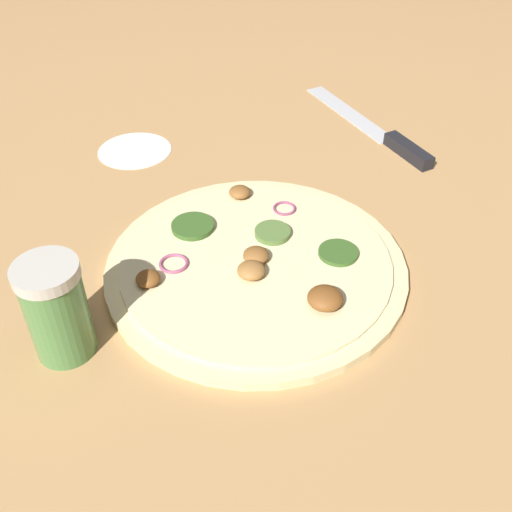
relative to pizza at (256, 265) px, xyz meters
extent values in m
plane|color=tan|center=(0.00, 0.00, -0.01)|extent=(3.00, 3.00, 0.00)
cylinder|color=beige|center=(0.00, 0.00, 0.00)|extent=(0.33, 0.33, 0.01)
cylinder|color=beige|center=(0.00, 0.00, 0.00)|extent=(0.30, 0.30, 0.00)
ellipsoid|color=#996633|center=(-0.01, 0.02, 0.01)|extent=(0.03, 0.03, 0.02)
torus|color=#934266|center=(0.03, -0.10, 0.01)|extent=(0.03, 0.03, 0.00)
ellipsoid|color=brown|center=(-0.10, 0.01, 0.02)|extent=(0.04, 0.04, 0.02)
ellipsoid|color=brown|center=(0.00, 0.00, 0.01)|extent=(0.03, 0.03, 0.01)
torus|color=#A34C70|center=(0.07, 0.06, 0.01)|extent=(0.03, 0.03, 0.00)
cylinder|color=#567538|center=(0.01, -0.05, 0.01)|extent=(0.04, 0.04, 0.01)
ellipsoid|color=brown|center=(0.09, -0.09, 0.01)|extent=(0.03, 0.03, 0.01)
cylinder|color=#385B23|center=(-0.07, -0.06, 0.01)|extent=(0.04, 0.04, 0.00)
ellipsoid|color=brown|center=(0.07, 0.10, 0.01)|extent=(0.03, 0.03, 0.01)
cylinder|color=#385B23|center=(0.09, 0.00, 0.01)|extent=(0.05, 0.05, 0.01)
cube|color=silver|center=(0.12, -0.39, -0.01)|extent=(0.20, 0.11, 0.00)
cube|color=black|center=(-0.02, -0.33, 0.00)|extent=(0.09, 0.06, 0.02)
cylinder|color=#4C7F42|center=(0.07, 0.20, 0.04)|extent=(0.06, 0.06, 0.09)
cylinder|color=beige|center=(0.07, 0.20, 0.09)|extent=(0.06, 0.06, 0.01)
cylinder|color=white|center=(0.30, -0.10, -0.01)|extent=(0.11, 0.11, 0.00)
camera|label=1|loc=(-0.31, 0.40, 0.44)|focal=42.00mm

